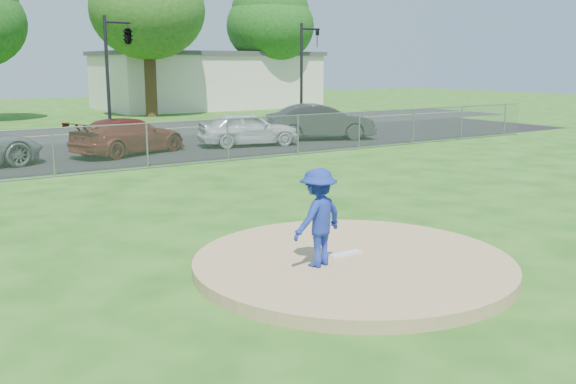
# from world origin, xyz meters

# --- Properties ---
(ground) EXTENTS (120.00, 120.00, 0.00)m
(ground) POSITION_xyz_m (0.00, 10.00, 0.00)
(ground) COLOR #1E5111
(ground) RESTS_ON ground
(pitchers_mound) EXTENTS (5.40, 5.40, 0.20)m
(pitchers_mound) POSITION_xyz_m (0.00, 0.00, 0.10)
(pitchers_mound) COLOR tan
(pitchers_mound) RESTS_ON ground
(pitching_rubber) EXTENTS (0.60, 0.15, 0.04)m
(pitching_rubber) POSITION_xyz_m (0.00, 0.20, 0.22)
(pitching_rubber) COLOR white
(pitching_rubber) RESTS_ON pitchers_mound
(chain_link_fence) EXTENTS (40.00, 0.06, 1.50)m
(chain_link_fence) POSITION_xyz_m (0.00, 12.00, 0.75)
(chain_link_fence) COLOR gray
(chain_link_fence) RESTS_ON ground
(parking_lot) EXTENTS (50.00, 8.00, 0.01)m
(parking_lot) POSITION_xyz_m (0.00, 16.50, 0.01)
(parking_lot) COLOR black
(parking_lot) RESTS_ON ground
(street) EXTENTS (60.00, 7.00, 0.01)m
(street) POSITION_xyz_m (0.00, 24.00, 0.00)
(street) COLOR #232326
(street) RESTS_ON ground
(commercial_building) EXTENTS (16.40, 9.40, 4.30)m
(commercial_building) POSITION_xyz_m (16.00, 38.00, 2.16)
(commercial_building) COLOR beige
(commercial_building) RESTS_ON ground
(tree_far_right) EXTENTS (6.72, 6.72, 10.74)m
(tree_far_right) POSITION_xyz_m (20.00, 35.00, 7.06)
(tree_far_right) COLOR #392814
(tree_far_right) RESTS_ON ground
(traffic_signal_center) EXTENTS (1.42, 2.48, 5.60)m
(traffic_signal_center) POSITION_xyz_m (3.97, 22.00, 4.61)
(traffic_signal_center) COLOR black
(traffic_signal_center) RESTS_ON ground
(traffic_signal_right) EXTENTS (1.28, 0.20, 5.60)m
(traffic_signal_right) POSITION_xyz_m (14.24, 22.00, 3.36)
(traffic_signal_right) COLOR black
(traffic_signal_right) RESTS_ON ground
(pitcher) EXTENTS (1.15, 0.83, 1.60)m
(pitcher) POSITION_xyz_m (-0.73, 0.00, 1.00)
(pitcher) COLOR navy
(pitcher) RESTS_ON pitchers_mound
(parked_car_darkred) EXTENTS (5.14, 3.54, 1.38)m
(parked_car_darkred) POSITION_xyz_m (1.69, 15.68, 0.70)
(parked_car_darkred) COLOR maroon
(parked_car_darkred) RESTS_ON parking_lot
(parked_car_pearl) EXTENTS (4.48, 2.62, 1.43)m
(parked_car_pearl) POSITION_xyz_m (6.77, 15.39, 0.73)
(parked_car_pearl) COLOR silver
(parked_car_pearl) RESTS_ON parking_lot
(parked_car_charcoal) EXTENTS (5.12, 3.37, 1.60)m
(parked_car_charcoal) POSITION_xyz_m (10.67, 15.58, 0.81)
(parked_car_charcoal) COLOR #2A2B2D
(parked_car_charcoal) RESTS_ON parking_lot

